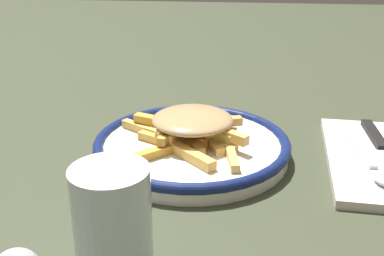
{
  "coord_description": "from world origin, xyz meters",
  "views": [
    {
      "loc": [
        -0.06,
        0.57,
        0.28
      ],
      "look_at": [
        0.0,
        0.0,
        0.04
      ],
      "focal_mm": 46.01,
      "sensor_mm": 36.0,
      "label": 1
    }
  ],
  "objects_px": {
    "knife": "(383,148)",
    "fries_heap": "(191,127)",
    "spoon": "(374,166)",
    "water_glass": "(113,226)",
    "plate": "(192,146)"
  },
  "relations": [
    {
      "from": "plate",
      "to": "spoon",
      "type": "relative_size",
      "value": 1.64
    },
    {
      "from": "plate",
      "to": "fries_heap",
      "type": "relative_size",
      "value": 1.39
    },
    {
      "from": "knife",
      "to": "water_glass",
      "type": "distance_m",
      "value": 0.38
    },
    {
      "from": "plate",
      "to": "fries_heap",
      "type": "xyz_separation_m",
      "value": [
        0.0,
        -0.01,
        0.02
      ]
    },
    {
      "from": "spoon",
      "to": "water_glass",
      "type": "height_order",
      "value": "water_glass"
    },
    {
      "from": "knife",
      "to": "water_glass",
      "type": "relative_size",
      "value": 2.04
    },
    {
      "from": "knife",
      "to": "spoon",
      "type": "distance_m",
      "value": 0.06
    },
    {
      "from": "spoon",
      "to": "water_glass",
      "type": "bearing_deg",
      "value": 38.25
    },
    {
      "from": "plate",
      "to": "water_glass",
      "type": "distance_m",
      "value": 0.24
    },
    {
      "from": "knife",
      "to": "water_glass",
      "type": "xyz_separation_m",
      "value": [
        0.28,
        0.26,
        0.04
      ]
    },
    {
      "from": "knife",
      "to": "fries_heap",
      "type": "bearing_deg",
      "value": 3.04
    },
    {
      "from": "spoon",
      "to": "knife",
      "type": "bearing_deg",
      "value": -113.61
    },
    {
      "from": "spoon",
      "to": "plate",
      "type": "bearing_deg",
      "value": -9.27
    },
    {
      "from": "fries_heap",
      "to": "water_glass",
      "type": "height_order",
      "value": "water_glass"
    },
    {
      "from": "plate",
      "to": "spoon",
      "type": "bearing_deg",
      "value": 170.73
    }
  ]
}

